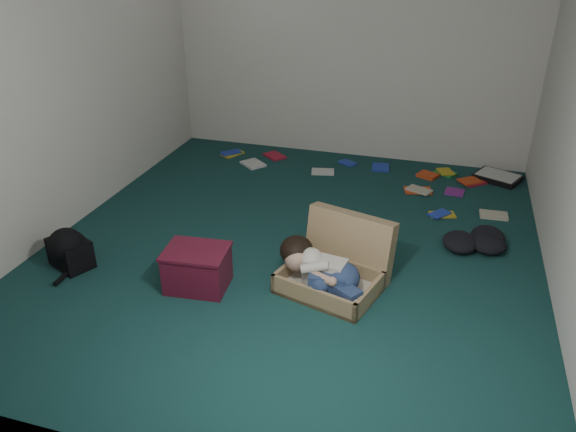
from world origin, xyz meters
The scene contains 11 objects.
floor centered at (0.00, 0.00, 0.00)m, with size 4.50×4.50×0.00m, color #153E3D.
wall_back centered at (0.00, 2.25, 1.30)m, with size 4.50×4.50×0.00m, color white.
wall_front centered at (0.00, -2.25, 1.30)m, with size 4.50×4.50×0.00m, color white.
wall_left centered at (-2.00, 0.00, 1.30)m, with size 4.50×4.50×0.00m, color white.
suitcase centered at (0.47, -0.45, 0.15)m, with size 0.84×0.83×0.51m.
person centered at (0.38, -0.60, 0.19)m, with size 0.70×0.50×0.31m.
maroon_bin centered at (-0.51, -0.79, 0.16)m, with size 0.49×0.40×0.32m.
backpack centered at (-1.59, -0.81, 0.12)m, with size 0.42×0.33×0.25m, color black, non-canonical shape.
clothing_pile centered at (1.46, 0.42, 0.07)m, with size 0.42×0.34×0.13m, color black, non-canonical shape.
paper_tray centered at (1.70, 1.95, 0.03)m, with size 0.54×0.49×0.06m.
book_scatter centered at (0.53, 1.55, 0.01)m, with size 3.12×1.74×0.02m.
Camera 1 is at (1.13, -3.94, 2.38)m, focal length 35.00 mm.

